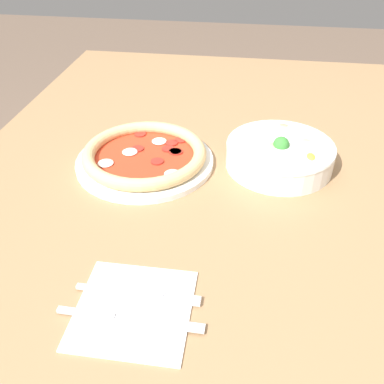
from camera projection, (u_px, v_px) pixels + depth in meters
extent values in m
plane|color=brown|center=(216.00, 369.00, 1.33)|extent=(8.00, 8.00, 0.00)
cube|color=#99724C|center=(228.00, 170.00, 0.89)|extent=(1.32, 1.08, 0.03)
cylinder|color=olive|center=(113.00, 159.00, 1.64)|extent=(0.06, 0.06, 0.73)
cylinder|color=olive|center=(366.00, 179.00, 1.53)|extent=(0.06, 0.06, 0.73)
cylinder|color=white|center=(145.00, 161.00, 0.88)|extent=(0.28, 0.28, 0.01)
torus|color=#DBB77A|center=(144.00, 153.00, 0.87)|extent=(0.25, 0.25, 0.03)
cylinder|color=red|center=(145.00, 157.00, 0.87)|extent=(0.22, 0.22, 0.01)
cylinder|color=maroon|center=(177.00, 151.00, 0.89)|extent=(0.03, 0.03, 0.00)
cylinder|color=maroon|center=(140.00, 134.00, 0.95)|extent=(0.03, 0.03, 0.00)
cylinder|color=maroon|center=(172.00, 143.00, 0.91)|extent=(0.03, 0.03, 0.00)
cylinder|color=maroon|center=(168.00, 149.00, 0.89)|extent=(0.03, 0.03, 0.00)
cylinder|color=maroon|center=(157.00, 161.00, 0.85)|extent=(0.03, 0.03, 0.00)
cylinder|color=maroon|center=(175.00, 152.00, 0.88)|extent=(0.03, 0.03, 0.00)
cylinder|color=maroon|center=(181.00, 140.00, 0.92)|extent=(0.03, 0.03, 0.00)
cylinder|color=maroon|center=(137.00, 150.00, 0.89)|extent=(0.03, 0.03, 0.00)
ellipsoid|color=silver|center=(106.00, 163.00, 0.85)|extent=(0.03, 0.03, 0.01)
ellipsoid|color=silver|center=(159.00, 141.00, 0.92)|extent=(0.03, 0.03, 0.01)
ellipsoid|color=silver|center=(130.00, 152.00, 0.88)|extent=(0.03, 0.03, 0.01)
ellipsoid|color=silver|center=(172.00, 174.00, 0.82)|extent=(0.03, 0.03, 0.01)
cylinder|color=white|center=(279.00, 155.00, 0.86)|extent=(0.21, 0.21, 0.05)
torus|color=white|center=(281.00, 146.00, 0.85)|extent=(0.22, 0.22, 0.01)
ellipsoid|color=tan|center=(273.00, 147.00, 0.85)|extent=(0.04, 0.03, 0.02)
ellipsoid|color=tan|center=(305.00, 143.00, 0.86)|extent=(0.03, 0.04, 0.02)
ellipsoid|color=tan|center=(296.00, 143.00, 0.87)|extent=(0.04, 0.04, 0.02)
ellipsoid|color=#998466|center=(306.00, 144.00, 0.87)|extent=(0.04, 0.03, 0.02)
ellipsoid|color=#998466|center=(284.00, 128.00, 0.92)|extent=(0.03, 0.04, 0.02)
ellipsoid|color=#998466|center=(284.00, 144.00, 0.87)|extent=(0.04, 0.04, 0.02)
sphere|color=#388433|center=(281.00, 145.00, 0.84)|extent=(0.03, 0.03, 0.03)
ellipsoid|color=yellow|center=(311.00, 159.00, 0.81)|extent=(0.04, 0.02, 0.02)
cube|color=white|center=(134.00, 309.00, 0.58)|extent=(0.16, 0.16, 0.00)
cube|color=silver|center=(119.00, 291.00, 0.60)|extent=(0.01, 0.13, 0.00)
cube|color=silver|center=(181.00, 303.00, 0.59)|extent=(0.00, 0.05, 0.00)
cube|color=silver|center=(181.00, 300.00, 0.59)|extent=(0.00, 0.05, 0.00)
cube|color=silver|center=(182.00, 298.00, 0.59)|extent=(0.00, 0.05, 0.00)
cube|color=silver|center=(182.00, 296.00, 0.60)|extent=(0.00, 0.05, 0.00)
cube|color=silver|center=(86.00, 313.00, 0.57)|extent=(0.01, 0.08, 0.01)
cube|color=silver|center=(159.00, 323.00, 0.56)|extent=(0.02, 0.12, 0.00)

